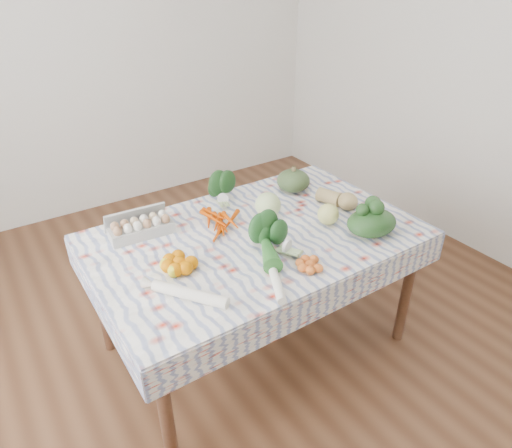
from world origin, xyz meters
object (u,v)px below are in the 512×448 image
dining_table (256,247)px  egg_carton (141,228)px  cabbage (268,205)px  butternut_squash (338,197)px  kabocha_squash (293,181)px  grapefruit (328,214)px

dining_table → egg_carton: egg_carton is taller
cabbage → dining_table: bearing=-143.0°
butternut_squash → egg_carton: bearing=143.8°
kabocha_squash → grapefruit: bearing=-102.4°
dining_table → kabocha_squash: size_ratio=7.94×
dining_table → butternut_squash: (0.56, -0.00, 0.14)m
dining_table → butternut_squash: 0.57m
cabbage → butternut_squash: cabbage is taller
kabocha_squash → cabbage: size_ratio=1.43×
grapefruit → egg_carton: bearing=153.6°
dining_table → butternut_squash: bearing=-0.3°
egg_carton → cabbage: bearing=-12.6°
cabbage → egg_carton: bearing=163.6°
cabbage → grapefruit: cabbage is taller
kabocha_squash → butternut_squash: bearing=-74.0°
cabbage → grapefruit: size_ratio=1.23×
dining_table → egg_carton: 0.60m
egg_carton → dining_table: bearing=-28.2°
kabocha_squash → cabbage: cabbage is taller
egg_carton → cabbage: size_ratio=2.29×
dining_table → kabocha_squash: (0.47, 0.30, 0.15)m
dining_table → cabbage: bearing=37.0°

